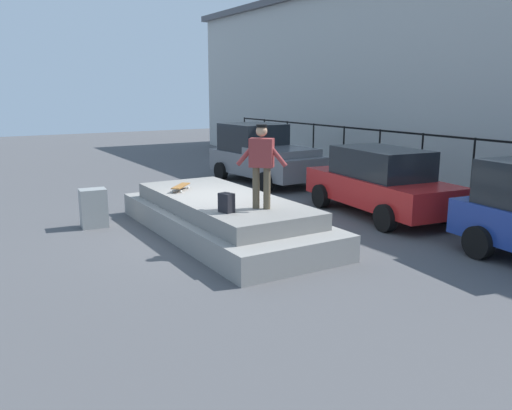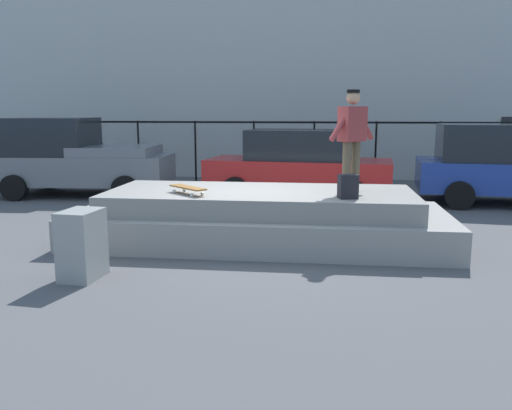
# 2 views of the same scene
# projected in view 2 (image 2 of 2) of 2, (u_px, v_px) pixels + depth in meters

# --- Properties ---
(ground_plane) EXTENTS (60.00, 60.00, 0.00)m
(ground_plane) POSITION_uv_depth(u_px,v_px,m) (252.00, 241.00, 8.97)
(ground_plane) COLOR #4C4C4F
(concrete_ledge) EXTENTS (6.21, 2.55, 0.86)m
(concrete_ledge) POSITION_uv_depth(u_px,v_px,m) (260.00, 218.00, 8.93)
(concrete_ledge) COLOR gray
(concrete_ledge) RESTS_ON ground_plane
(skateboarder) EXTENTS (0.79, 0.79, 1.66)m
(skateboarder) POSITION_uv_depth(u_px,v_px,m) (352.00, 133.00, 8.59)
(skateboarder) COLOR brown
(skateboarder) RESTS_ON concrete_ledge
(skateboard) EXTENTS (0.72, 0.68, 0.12)m
(skateboard) POSITION_uv_depth(u_px,v_px,m) (188.00, 188.00, 8.46)
(skateboard) COLOR brown
(skateboard) RESTS_ON concrete_ledge
(backpack) EXTENTS (0.32, 0.27, 0.37)m
(backpack) POSITION_uv_depth(u_px,v_px,m) (348.00, 187.00, 8.02)
(backpack) COLOR black
(backpack) RESTS_ON concrete_ledge
(car_grey_pickup_near) EXTENTS (4.58, 2.42, 2.00)m
(car_grey_pickup_near) POSITION_uv_depth(u_px,v_px,m) (77.00, 158.00, 13.71)
(car_grey_pickup_near) COLOR slate
(car_grey_pickup_near) RESTS_ON ground_plane
(car_red_sedan_mid) EXTENTS (4.64, 2.37, 1.73)m
(car_red_sedan_mid) POSITION_uv_depth(u_px,v_px,m) (299.00, 165.00, 12.99)
(car_red_sedan_mid) COLOR #B21E1E
(car_red_sedan_mid) RESTS_ON ground_plane
(car_blue_pickup_far) EXTENTS (4.64, 2.54, 1.88)m
(car_blue_pickup_far) POSITION_uv_depth(u_px,v_px,m) (511.00, 165.00, 12.32)
(car_blue_pickup_far) COLOR navy
(car_blue_pickup_far) RESTS_ON ground_plane
(utility_box) EXTENTS (0.49, 0.64, 0.91)m
(utility_box) POSITION_uv_depth(u_px,v_px,m) (82.00, 245.00, 6.90)
(utility_box) COLOR gray
(utility_box) RESTS_ON ground_plane
(fence_row) EXTENTS (24.06, 0.06, 1.87)m
(fence_row) POSITION_uv_depth(u_px,v_px,m) (284.00, 141.00, 16.13)
(fence_row) COLOR black
(fence_row) RESTS_ON ground_plane
(warehouse_building) EXTENTS (36.28, 9.33, 7.26)m
(warehouse_building) POSITION_uv_depth(u_px,v_px,m) (294.00, 73.00, 20.97)
(warehouse_building) COLOR #B2B2AD
(warehouse_building) RESTS_ON ground_plane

